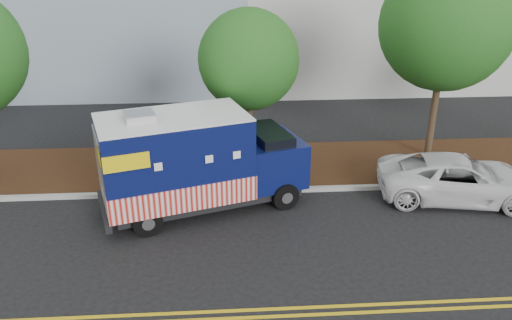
{
  "coord_description": "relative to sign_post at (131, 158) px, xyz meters",
  "views": [
    {
      "loc": [
        0.72,
        -13.55,
        7.75
      ],
      "look_at": [
        1.65,
        0.6,
        1.56
      ],
      "focal_mm": 35.0,
      "sensor_mm": 36.0,
      "label": 1
    }
  ],
  "objects": [
    {
      "name": "mulch_strip",
      "position": [
        2.42,
        1.62,
        -1.12
      ],
      "size": [
        120.0,
        4.0,
        0.15
      ],
      "primitive_type": "cube",
      "color": "black",
      "rests_on": "ground"
    },
    {
      "name": "sign_post",
      "position": [
        0.0,
        0.0,
        0.0
      ],
      "size": [
        0.06,
        0.06,
        2.4
      ],
      "primitive_type": "cube",
      "color": "#473828",
      "rests_on": "ground"
    },
    {
      "name": "curb",
      "position": [
        2.42,
        -0.48,
        -1.12
      ],
      "size": [
        120.0,
        0.18,
        0.15
      ],
      "primitive_type": "cube",
      "color": "#9E9E99",
      "rests_on": "ground"
    },
    {
      "name": "ground",
      "position": [
        2.42,
        -1.88,
        -1.2
      ],
      "size": [
        120.0,
        120.0,
        0.0
      ],
      "primitive_type": "plane",
      "color": "black",
      "rests_on": "ground"
    },
    {
      "name": "centerline_near",
      "position": [
        2.42,
        -6.33,
        -1.19
      ],
      "size": [
        120.0,
        0.1,
        0.01
      ],
      "primitive_type": "cube",
      "color": "gold",
      "rests_on": "ground"
    },
    {
      "name": "food_truck",
      "position": [
        2.14,
        -1.39,
        0.32
      ],
      "size": [
        6.75,
        4.11,
        3.36
      ],
      "rotation": [
        0.0,
        0.0,
        0.31
      ],
      "color": "black",
      "rests_on": "ground"
    },
    {
      "name": "white_car",
      "position": [
        10.67,
        -1.27,
        -0.49
      ],
      "size": [
        5.46,
        3.2,
        1.43
      ],
      "primitive_type": "imported",
      "rotation": [
        0.0,
        0.0,
        1.4
      ],
      "color": "silver",
      "rests_on": "ground"
    },
    {
      "name": "tree_c",
      "position": [
        10.98,
        2.01,
        3.91
      ],
      "size": [
        4.69,
        4.69,
        7.47
      ],
      "color": "#38281C",
      "rests_on": "ground"
    },
    {
      "name": "centerline_far",
      "position": [
        2.42,
        -6.58,
        -1.19
      ],
      "size": [
        120.0,
        0.1,
        0.01
      ],
      "primitive_type": "cube",
      "color": "gold",
      "rests_on": "ground"
    },
    {
      "name": "tree_b",
      "position": [
        4.02,
        1.85,
        2.81
      ],
      "size": [
        3.55,
        3.55,
        5.79
      ],
      "color": "#38281C",
      "rests_on": "ground"
    }
  ]
}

